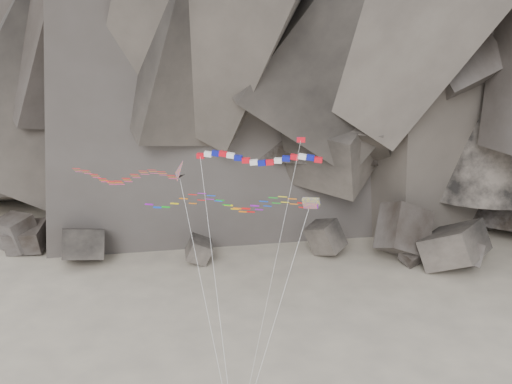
% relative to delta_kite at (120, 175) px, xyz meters
% --- Properties ---
extents(boulder_field, '(72.10, 17.96, 9.58)m').
position_rel_delta_kite_xyz_m(boulder_field, '(8.61, 35.48, -19.85)').
color(boulder_field, '#47423F').
rests_on(boulder_field, ground).
extents(delta_kite, '(15.64, 7.76, 21.98)m').
position_rel_delta_kite_xyz_m(delta_kite, '(0.00, 0.00, 0.00)').
color(delta_kite, red).
rests_on(delta_kite, ground).
extents(banner_kite, '(10.92, 10.87, 21.95)m').
position_rel_delta_kite_xyz_m(banner_kite, '(10.93, 3.81, 0.88)').
color(banner_kite, red).
rests_on(banner_kite, ground).
extents(parafoil_kite, '(15.20, 7.51, 19.34)m').
position_rel_delta_kite_xyz_m(parafoil_kite, '(8.49, 0.46, -1.98)').
color(parafoil_kite, yellow).
rests_on(parafoil_kite, ground).
extents(pennant_kite, '(4.40, 5.65, 24.44)m').
position_rel_delta_kite_xyz_m(pennant_kite, '(14.34, -2.06, -0.77)').
color(pennant_kite, red).
rests_on(pennant_kite, ground).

